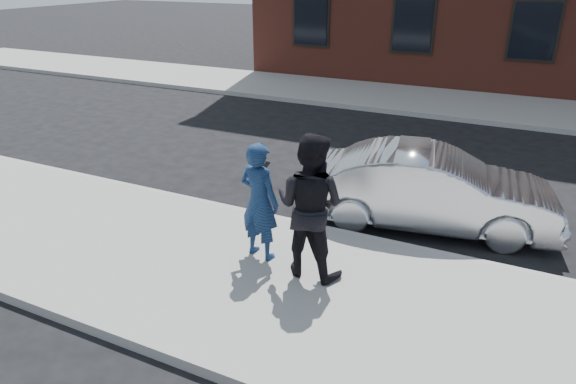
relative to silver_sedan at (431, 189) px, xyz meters
The scene contains 8 objects.
ground 2.85m from the silver_sedan, 71.83° to the right, with size 100.00×100.00×0.00m, color black.
near_sidewalk 3.07m from the silver_sedan, 73.31° to the right, with size 50.00×3.50×0.15m, color gray.
near_curb 1.51m from the silver_sedan, 51.45° to the right, with size 50.00×0.10×0.15m, color #999691.
far_sidewalk 8.68m from the silver_sedan, 84.26° to the left, with size 50.00×3.50×0.15m, color gray.
far_curb 6.89m from the silver_sedan, 82.76° to the left, with size 50.00×0.10×0.15m, color #999691.
silver_sedan is the anchor object (origin of this frame).
man_hoodie 3.06m from the silver_sedan, 130.26° to the right, with size 0.70×0.56×1.74m.
man_peacoat 2.72m from the silver_sedan, 115.53° to the right, with size 1.02×0.81×2.01m.
Camera 1 is at (0.37, -5.43, 4.06)m, focal length 32.00 mm.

